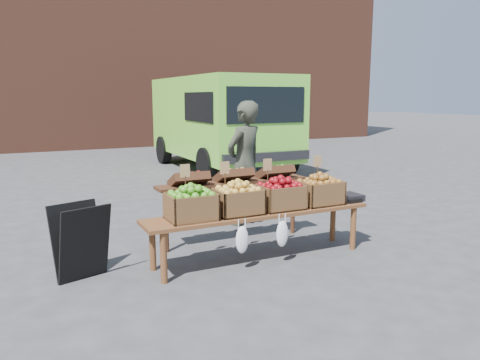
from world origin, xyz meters
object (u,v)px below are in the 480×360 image
delivery_van (220,124)px  display_bench (259,235)px  weighing_scale (347,197)px  crate_golden_apples (191,207)px  vendor (245,163)px  crate_red_apples (280,197)px  crate_russet_pears (238,201)px  chalkboard_sign (81,241)px  back_table (234,203)px  crate_green_apples (319,193)px

delivery_van → display_bench: 7.01m
weighing_scale → crate_golden_apples: bearing=180.0°
vendor → crate_red_apples: (-0.27, -1.46, -0.19)m
crate_golden_apples → display_bench: bearing=0.0°
display_bench → crate_russet_pears: size_ratio=5.40×
delivery_van → weighing_scale: (-1.17, -6.53, -0.56)m
vendor → chalkboard_sign: 2.77m
crate_red_apples → display_bench: bearing=180.0°
back_table → crate_russet_pears: bearing=-112.1°
weighing_scale → vendor: bearing=115.8°
delivery_van → vendor: delivery_van is taller
crate_golden_apples → weighing_scale: bearing=0.0°
chalkboard_sign → delivery_van: bearing=36.7°
vendor → crate_russet_pears: vendor is taller
delivery_van → chalkboard_sign: (-4.34, -6.23, -0.77)m
chalkboard_sign → weighing_scale: 3.19m
crate_red_apples → vendor: bearing=79.4°
chalkboard_sign → display_bench: size_ratio=0.29×
delivery_van → crate_green_apples: (-1.59, -6.53, -0.46)m
delivery_van → display_bench: delivery_van is taller
chalkboard_sign → display_bench: 1.94m
vendor → crate_golden_apples: size_ratio=3.60×
back_table → crate_russet_pears: (-0.29, -0.72, 0.19)m
chalkboard_sign → crate_golden_apples: crate_golden_apples is taller
back_table → display_bench: 0.76m
vendor → back_table: 0.98m
back_table → vendor: bearing=54.2°
crate_red_apples → weighing_scale: crate_red_apples is taller
back_table → crate_red_apples: back_table is taller
back_table → crate_green_apples: bearing=-41.7°
display_bench → delivery_van: bearing=69.7°
crate_green_apples → weighing_scale: size_ratio=1.47×
chalkboard_sign → crate_russet_pears: 1.70m
vendor → crate_russet_pears: size_ratio=3.60×
back_table → weighing_scale: back_table is taller
delivery_van → vendor: (-1.87, -5.07, -0.27)m
delivery_van → crate_golden_apples: size_ratio=10.41×
vendor → crate_green_apples: size_ratio=3.60×
crate_russet_pears → weighing_scale: 1.53m
display_bench → crate_golden_apples: bearing=180.0°
crate_golden_apples → vendor: bearing=46.7°
delivery_van → crate_russet_pears: size_ratio=10.41×
chalkboard_sign → display_bench: (1.92, -0.30, -0.11)m
back_table → weighing_scale: bearing=-30.3°
back_table → display_bench: bearing=-91.4°
delivery_van → display_bench: bearing=-109.8°
crate_golden_apples → crate_russet_pears: 0.55m
crate_russet_pears → weighing_scale: bearing=0.0°
vendor → crate_russet_pears: (-0.82, -1.46, -0.19)m
crate_golden_apples → crate_red_apples: size_ratio=1.00×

